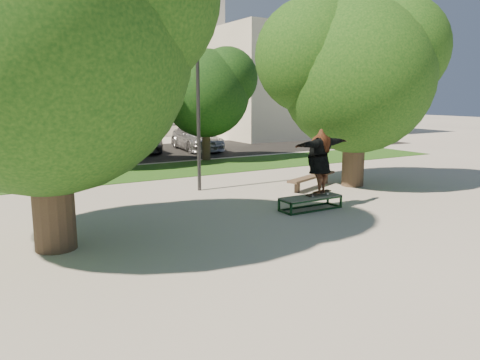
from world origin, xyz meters
TOP-DOWN VIEW (x-y plane):
  - ground at (0.00, 0.00)m, footprint 120.00×120.00m
  - grass_strip at (1.00, 9.50)m, footprint 30.00×4.00m
  - asphalt_strip at (0.00, 16.00)m, footprint 40.00×8.00m
  - tree_left at (-4.29, 1.09)m, footprint 6.96×5.95m
  - tree_right at (5.92, 3.08)m, footprint 6.24×5.33m
  - bg_tree_mid at (-1.08, 12.08)m, footprint 5.76×4.92m
  - bg_tree_right at (4.43, 11.57)m, footprint 5.04×4.31m
  - lamppost at (1.00, 5.00)m, footprint 0.25×0.15m
  - office_building at (-2.00, 31.98)m, footprint 30.00×14.12m
  - side_building at (18.00, 22.00)m, footprint 15.00×10.00m
  - grind_box at (2.50, 1.00)m, footprint 1.80×0.60m
  - skater_rig at (2.78, 1.00)m, footprint 2.27×1.04m
  - bench at (4.54, 3.44)m, footprint 2.68×1.40m
  - car_silver_a at (-3.50, 15.22)m, footprint 2.52×4.82m
  - car_grey at (2.50, 16.50)m, footprint 2.75×5.13m
  - car_silver_b at (5.93, 15.67)m, footprint 2.52×5.12m

SIDE VIEW (x-z plane):
  - ground at x=0.00m, z-range 0.00..0.00m
  - asphalt_strip at x=0.00m, z-range 0.00..0.01m
  - grass_strip at x=1.00m, z-range 0.00..0.02m
  - grind_box at x=2.50m, z-range 0.00..0.38m
  - bench at x=4.54m, z-range 0.14..0.56m
  - car_grey at x=2.50m, z-range 0.00..1.37m
  - car_silver_b at x=5.93m, z-range 0.00..1.43m
  - car_silver_a at x=-3.50m, z-range 0.00..1.57m
  - skater_rig at x=2.78m, z-range 0.41..2.28m
  - lamppost at x=1.00m, z-range 0.10..6.21m
  - bg_tree_right at x=4.43m, z-range 0.77..6.21m
  - side_building at x=18.00m, z-range 0.00..8.00m
  - bg_tree_mid at x=-1.08m, z-range 0.90..7.14m
  - tree_right at x=5.92m, z-range 0.84..7.35m
  - tree_left at x=-4.29m, z-range 0.86..7.98m
  - office_building at x=-2.00m, z-range 0.00..16.00m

